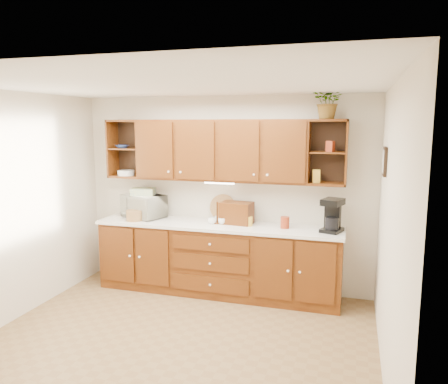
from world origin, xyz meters
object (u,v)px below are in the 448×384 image
Objects in this scene: microwave at (144,206)px; bread_box at (237,213)px; coffee_maker at (332,216)px; potted_plant at (329,101)px.

microwave is 1.40× the size of bread_box.
coffee_maker is 1.37m from potted_plant.
microwave is 2.85m from potted_plant.
coffee_maker is at bearing -44.42° from potted_plant.
microwave is 1.41× the size of coffee_maker.
coffee_maker is (1.22, -0.07, 0.05)m from bread_box.
coffee_maker reaches higher than microwave.
coffee_maker reaches higher than bread_box.
potted_plant reaches higher than microwave.
bread_box is (1.35, -0.02, -0.02)m from microwave.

